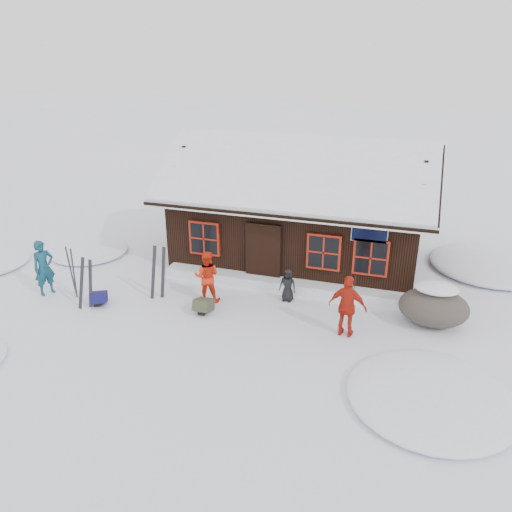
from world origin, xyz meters
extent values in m
plane|color=white|center=(0.00, 0.00, 0.00)|extent=(120.00, 120.00, 0.00)
cube|color=black|center=(1.50, 5.00, 1.25)|extent=(8.00, 5.00, 2.50)
cube|color=black|center=(1.50, 3.52, 3.35)|extent=(8.90, 3.14, 1.88)
cube|color=black|center=(1.50, 6.47, 3.35)|extent=(8.90, 3.14, 1.88)
cube|color=white|center=(1.50, 3.52, 3.49)|extent=(8.72, 3.07, 1.86)
cube|color=white|center=(1.50, 6.47, 3.49)|extent=(8.72, 3.07, 1.86)
cube|color=white|center=(1.50, 5.00, 4.22)|extent=(8.81, 0.22, 0.14)
cube|color=silver|center=(1.50, 2.05, 2.48)|extent=(8.90, 0.10, 0.20)
cube|color=black|center=(0.90, 2.45, 1.00)|extent=(1.00, 0.10, 2.00)
cube|color=black|center=(4.10, 2.42, 2.15)|extent=(1.00, 0.06, 0.60)
cube|color=#991F0D|center=(-1.10, 2.44, 1.35)|extent=(1.04, 0.10, 1.14)
cube|color=black|center=(-1.10, 2.40, 1.35)|extent=(0.90, 0.04, 1.00)
cube|color=#991F0D|center=(2.80, 2.44, 1.35)|extent=(1.04, 0.10, 1.14)
cube|color=black|center=(2.80, 2.40, 1.35)|extent=(0.90, 0.04, 1.00)
cube|color=#991F0D|center=(4.20, 2.44, 1.35)|extent=(1.04, 0.10, 1.14)
cube|color=black|center=(4.20, 2.40, 1.35)|extent=(0.90, 0.04, 1.00)
cube|color=white|center=(1.50, 2.25, 0.17)|extent=(7.60, 0.60, 0.35)
ellipsoid|color=white|center=(-6.00, 3.00, 0.00)|extent=(2.80, 2.80, 0.34)
ellipsoid|color=white|center=(6.00, -2.00, 0.00)|extent=(3.60, 3.60, 0.43)
ellipsoid|color=white|center=(8.00, 6.00, 0.00)|extent=(4.00, 4.00, 0.48)
imported|color=navy|center=(-5.29, -0.20, 0.87)|extent=(0.66, 0.75, 1.74)
imported|color=red|center=(-0.38, 0.86, 0.80)|extent=(0.89, 0.76, 1.60)
imported|color=red|center=(3.87, 0.13, 0.86)|extent=(1.05, 0.54, 1.72)
imported|color=black|center=(1.92, 1.58, 0.52)|extent=(0.53, 0.37, 1.03)
ellipsoid|color=#544A43|center=(6.06, 1.43, 0.52)|extent=(1.88, 1.41, 1.03)
ellipsoid|color=white|center=(6.06, 1.43, 0.97)|extent=(1.18, 0.85, 0.26)
cube|color=black|center=(-3.65, -0.66, 0.78)|extent=(0.33, 0.21, 1.65)
cube|color=black|center=(-3.38, -0.62, 0.78)|extent=(0.37, 0.12, 1.65)
cube|color=black|center=(-4.55, 0.07, 0.74)|extent=(0.22, 0.09, 1.59)
cube|color=black|center=(-4.34, -0.07, 0.74)|extent=(0.15, 0.19, 1.59)
cube|color=black|center=(-1.96, 0.52, 0.83)|extent=(0.27, 0.20, 1.76)
cube|color=black|center=(-1.68, 0.60, 0.83)|extent=(0.32, 0.09, 1.76)
cylinder|color=black|center=(3.74, 1.39, 0.59)|extent=(0.09, 0.11, 1.26)
cylinder|color=black|center=(3.88, 1.39, 0.59)|extent=(0.09, 0.11, 1.26)
cube|color=#14124E|center=(-3.35, -0.33, 0.16)|extent=(0.64, 0.71, 0.31)
cube|color=#3D3F2D|center=(-0.20, 0.14, 0.16)|extent=(0.46, 0.61, 0.33)
camera|label=1|loc=(5.03, -11.46, 7.10)|focal=35.00mm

